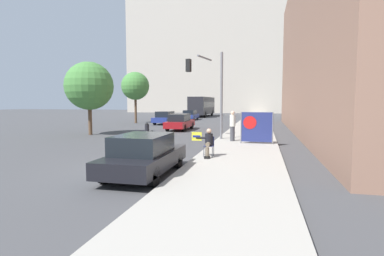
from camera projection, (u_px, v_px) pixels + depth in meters
ground_plane at (136, 170)px, 11.17m from camera, size 160.00×160.00×0.00m
sidewalk_curb at (250, 131)px, 24.89m from camera, size 3.73×90.00×0.15m
building_backdrop_far at (236, 50)px, 72.42m from camera, size 52.00×12.00×30.37m
building_backdrop_right at (367, 43)px, 22.03m from camera, size 10.00×32.00×13.73m
seated_protester at (208, 142)px, 12.91m from camera, size 0.95×0.77×1.22m
pedestrian_behind at (233, 126)px, 18.21m from camera, size 0.34×0.34×1.83m
protest_banner at (256, 127)px, 17.02m from camera, size 1.82×0.06×1.80m
traffic_light_pole at (209, 82)px, 19.38m from camera, size 2.53×2.30×5.51m
parked_car_curbside at (144, 155)px, 10.26m from camera, size 1.83×4.25×1.43m
car_on_road_nearest at (180, 122)px, 26.99m from camera, size 1.71×4.61×1.46m
car_on_road_midblock at (165, 118)px, 34.24m from camera, size 1.80×4.63×1.45m
car_on_road_distant at (190, 115)px, 42.13m from camera, size 1.76×4.26×1.37m
city_bus_on_road at (202, 105)px, 52.23m from camera, size 2.59×11.14×3.36m
motorcycle_on_road at (147, 133)px, 19.44m from camera, size 0.28×2.04×1.19m
street_tree_near_curb at (89, 86)px, 22.72m from camera, size 3.65×3.65×5.56m
street_tree_midblock at (135, 86)px, 35.47m from camera, size 3.31×3.31×6.08m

